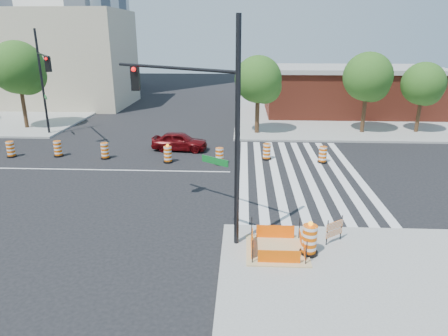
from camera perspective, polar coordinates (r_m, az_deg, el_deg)
The scene contains 23 objects.
ground at distance 24.31m, azimuth -15.85°, elevation -0.28°, with size 120.00×120.00×0.00m, color black.
sidewalk_ne at distance 41.75m, azimuth 17.19°, elevation 7.44°, with size 22.00×22.00×0.15m, color gray.
crosswalk_east at distance 23.27m, azimuth 10.65°, elevation -0.70°, with size 6.75×13.50×0.01m.
lane_centerline at distance 24.30m, azimuth -15.85°, elevation -0.27°, with size 14.00×0.12×0.01m, color silver.
excavation_pit at distance 14.79m, azimuth 7.56°, elevation -11.39°, with size 2.20×2.20×0.90m.
brick_storefront at distance 41.41m, azimuth 17.48°, elevation 10.48°, with size 16.50×8.50×4.60m.
beige_midrise at distance 48.07m, azimuth -22.10°, elevation 14.24°, with size 14.00×10.00×10.00m, color #B6AA8B.
red_coupe at distance 27.38m, azimuth -6.35°, elevation 3.83°, with size 1.51×3.76×1.28m, color #4E0609.
signal_pole_se at distance 14.59m, azimuth -3.45°, elevation 8.15°, with size 5.07×3.61×8.05m.
signal_pole_nw at distance 32.30m, azimuth -24.39°, elevation 12.08°, with size 3.32×5.05×7.82m.
pit_drum at distance 14.56m, azimuth 12.09°, elevation -10.12°, with size 0.65×0.65×1.28m.
barricade at distance 15.54m, azimuth 15.50°, elevation -8.38°, with size 0.71×0.53×1.00m.
tree_north_b at distance 36.83m, azimuth -27.25°, elevation 12.28°, with size 4.19×4.19×7.13m.
tree_north_c at distance 31.24m, azimuth 4.98°, elevation 12.13°, with size 3.64×3.58×6.09m.
tree_north_d at distance 33.25m, azimuth 19.87°, elevation 11.80°, with size 3.72×3.72×6.33m.
tree_north_e at distance 35.02m, azimuth 26.59°, elevation 10.42°, with size 3.30×3.28×5.58m.
median_drum_1 at distance 29.20m, azimuth -28.17°, elevation 2.31°, with size 0.60×0.60×1.02m.
median_drum_2 at distance 28.02m, azimuth -22.64°, elevation 2.49°, with size 0.60×0.60×1.02m.
median_drum_3 at distance 26.51m, azimuth -16.64°, elevation 2.29°, with size 0.60×0.60×1.02m.
median_drum_4 at distance 24.88m, azimuth -8.03°, elevation 1.88°, with size 0.60×0.60×1.18m.
median_drum_5 at distance 24.29m, azimuth -0.64°, elevation 1.63°, with size 0.60×0.60×1.02m.
median_drum_6 at distance 25.36m, azimuth 6.13°, elevation 2.26°, with size 0.60×0.60×1.02m.
median_drum_7 at distance 25.34m, azimuth 13.92°, elevation 1.79°, with size 0.60×0.60×1.02m.
Camera 1 is at (7.72, -21.77, 7.58)m, focal length 32.00 mm.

